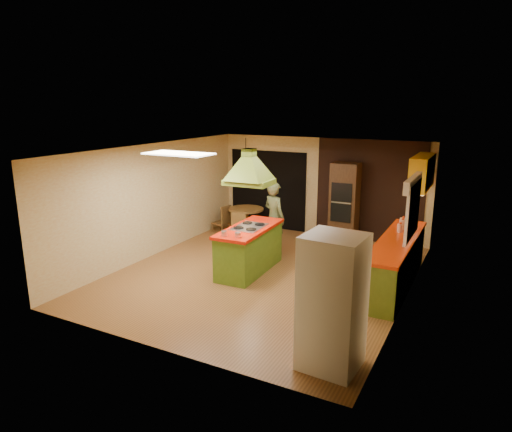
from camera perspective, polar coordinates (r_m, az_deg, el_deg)
The scene contains 21 objects.
ground at distance 9.28m, azimuth 0.99°, elevation -7.24°, with size 6.50×6.50×0.00m, color #8F5D2F.
room_walls at distance 8.90m, azimuth 1.03°, elevation 0.27°, with size 5.50×6.50×6.50m.
ceiling_plane at distance 8.68m, azimuth 1.06°, elevation 8.30°, with size 6.50×6.50×0.00m, color silver.
brick_panel at distance 11.47m, azimuth 13.95°, elevation 3.01°, with size 2.64×0.03×2.50m, color #381E14.
nook_opening at distance 12.42m, azimuth 1.49°, elevation 3.32°, with size 2.20×0.03×2.10m, color black.
right_counter at distance 8.94m, azimuth 17.05°, elevation -5.58°, with size 0.62×3.05×0.92m.
upper_cabinets at distance 10.12m, azimuth 20.05°, elevation 5.15°, with size 0.34×1.40×0.70m, color yellow.
window_right at distance 8.37m, azimuth 19.09°, elevation 2.25°, with size 0.12×1.35×1.06m.
fluor_panel at distance 8.25m, azimuth -9.66°, elevation 7.69°, with size 1.20×0.60×0.03m, color white.
kitchen_island at distance 9.29m, azimuth -0.83°, elevation -4.13°, with size 0.81×1.88×0.94m.
range_hood at distance 8.89m, azimuth -0.88°, elevation 6.86°, with size 0.91×0.67×0.78m.
man at distance 10.31m, azimuth 2.29°, elevation -0.23°, with size 0.60×0.39×1.65m, color #464C28.
refrigerator at distance 5.99m, azimuth 9.52°, elevation -10.63°, with size 0.74×0.70×1.79m, color white.
wall_oven at distance 11.38m, azimuth 11.02°, elevation 1.69°, with size 0.66×0.61×1.96m.
dining_table at distance 11.89m, azimuth -1.25°, elevation 0.00°, with size 0.91×0.91×0.69m.
chair_left at distance 12.18m, azimuth -4.36°, elevation -0.28°, with size 0.39×0.39×0.71m, color brown, non-canonical shape.
chair_near at distance 11.25m, azimuth -1.72°, elevation -1.32°, with size 0.42×0.42×0.77m, color brown, non-canonical shape.
pendant_lamp at distance 11.62m, azimuth -1.28°, elevation 6.82°, with size 0.31×0.31×0.20m, color #FF9E3F.
canister_large at distance 9.55m, azimuth 17.91°, elevation -0.87°, with size 0.14×0.14×0.21m, color #F6E6C5.
canister_medium at distance 9.49m, azimuth 17.84°, elevation -1.02°, with size 0.13×0.13×0.19m, color beige.
canister_small at distance 9.27m, azimuth 17.58°, elevation -1.45°, with size 0.12×0.12×0.16m, color beige.
Camera 1 is at (3.85, -7.73, 3.39)m, focal length 32.00 mm.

